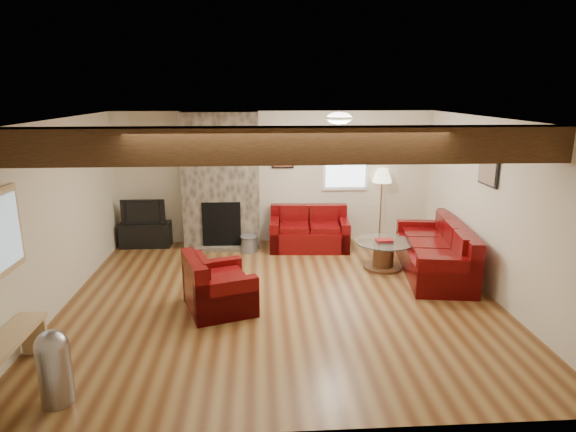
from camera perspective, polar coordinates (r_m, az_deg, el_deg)
name	(u,v)px	position (r m, az deg, el deg)	size (l,w,h in m)	color
room	(282,213)	(6.51, -0.73, 0.30)	(8.00, 8.00, 8.00)	brown
oak_beam	(287,145)	(5.09, -0.07, 8.40)	(6.00, 0.36, 0.38)	black
chimney_breast	(221,182)	(8.97, -7.93, 3.96)	(1.40, 0.67, 2.50)	#3B362E
back_window	(346,162)	(9.25, 6.85, 6.39)	(0.90, 0.08, 1.10)	white
ceiling_dome	(339,120)	(7.31, 6.08, 11.25)	(0.40, 0.40, 0.18)	white
artwork_back	(283,154)	(9.10, -0.64, 7.31)	(0.42, 0.06, 0.52)	black
artwork_right	(488,171)	(7.45, 22.61, 4.93)	(0.06, 0.55, 0.42)	black
sofa_three	(434,248)	(8.06, 16.91, -3.70)	(2.14, 0.90, 0.83)	#400404
loveseat	(309,228)	(8.93, 2.53, -1.48)	(1.44, 0.83, 0.77)	#400404
armchair_red	(219,282)	(6.57, -8.16, -7.73)	(0.94, 0.82, 0.76)	#400404
coffee_table	(383,255)	(8.13, 11.24, -4.51)	(0.95, 0.95, 0.50)	#4E2B19
tv_cabinet	(146,235)	(9.46, -16.49, -2.12)	(0.93, 0.37, 0.46)	black
television	(144,211)	(9.34, -16.70, 0.60)	(0.80, 0.11, 0.46)	black
floor_lamp	(382,179)	(9.30, 11.09, 4.27)	(0.37, 0.37, 1.44)	#A57B45
pine_bench	(7,363)	(5.72, -30.31, -14.83)	(0.30, 1.28, 0.48)	tan
pedal_bin	(54,367)	(5.16, -25.95, -15.81)	(0.30, 0.30, 0.75)	#98989C
coal_bucket	(249,244)	(8.83, -4.66, -3.27)	(0.32, 0.32, 0.31)	gray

